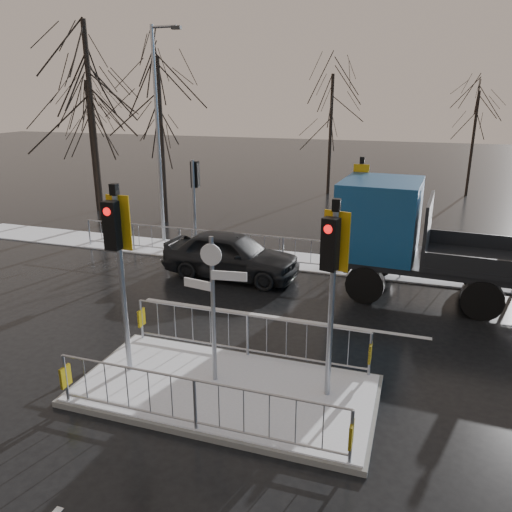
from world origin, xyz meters
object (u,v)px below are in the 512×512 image
(traffic_island, at_px, (224,376))
(street_lamp_left, at_px, (159,129))
(car_far_lane, at_px, (231,255))
(flatbed_truck, at_px, (414,236))

(traffic_island, distance_m, street_lamp_left, 12.17)
(traffic_island, distance_m, car_far_lane, 6.79)
(traffic_island, distance_m, flatbed_truck, 7.63)
(traffic_island, height_order, flatbed_truck, traffic_island)
(flatbed_truck, height_order, street_lamp_left, street_lamp_left)
(traffic_island, height_order, car_far_lane, traffic_island)
(flatbed_truck, relative_size, street_lamp_left, 0.91)
(traffic_island, bearing_deg, flatbed_truck, 63.51)
(car_far_lane, bearing_deg, traffic_island, -157.13)
(traffic_island, bearing_deg, street_lamp_left, 124.07)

